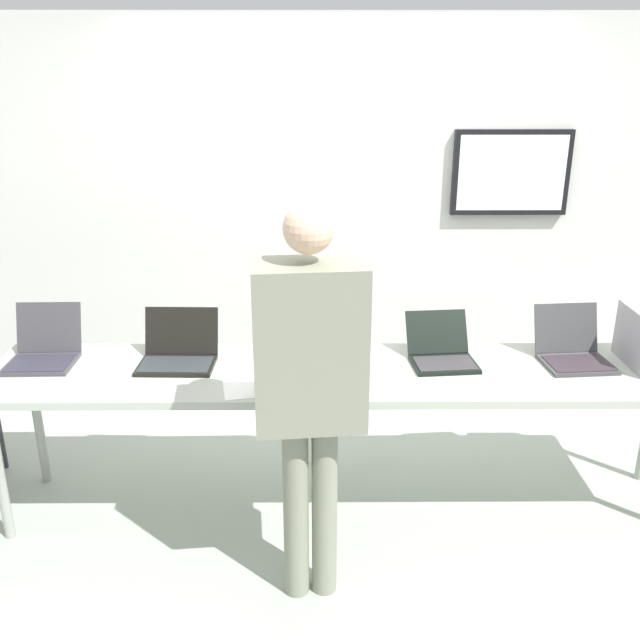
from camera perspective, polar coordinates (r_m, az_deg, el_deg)
name	(u,v)px	position (r m, az deg, el deg)	size (l,w,h in m)	color
ground	(345,508)	(3.84, 2.11, -15.32)	(8.00, 8.00, 0.04)	#9BA59A
back_wall	(344,228)	(4.35, 1.99, 7.66)	(8.00, 0.11, 2.51)	silver
workbench	(347,379)	(3.45, 2.27, -4.88)	(3.58, 0.70, 0.80)	#A9B0A2
laptop_station_0	(44,350)	(3.78, -21.93, -2.30)	(0.34, 0.35, 0.27)	#3D3B40
laptop_station_1	(178,352)	(3.56, -11.66, -2.61)	(0.39, 0.34, 0.25)	black
laptop_station_2	(308,353)	(3.49, -1.00, -2.74)	(0.38, 0.33, 0.22)	#20202D
laptop_station_3	(441,352)	(3.56, 10.03, -2.61)	(0.35, 0.38, 0.22)	black
laptop_station_4	(573,350)	(3.73, 20.23, -2.35)	(0.36, 0.37, 0.26)	#3C3C3E
person	(309,373)	(2.75, -0.89, -4.43)	(0.48, 0.62, 1.75)	gray
paper_sheet	(246,385)	(3.29, -6.19, -5.36)	(0.26, 0.33, 0.00)	white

